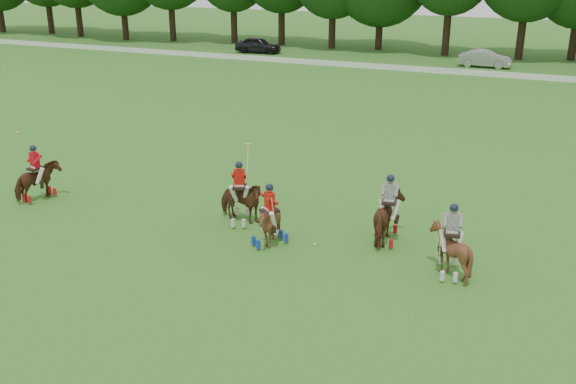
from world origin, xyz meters
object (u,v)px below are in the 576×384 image
at_px(polo_red_c, 270,224).
at_px(polo_stripe_b, 450,250).
at_px(polo_red_b, 240,201).
at_px(polo_ball, 315,244).
at_px(polo_stripe_a, 388,218).
at_px(car_left, 258,45).
at_px(polo_red_a, 38,181).
at_px(car_mid, 485,59).

distance_m(polo_red_c, polo_stripe_b, 5.80).
relative_size(polo_red_b, polo_red_c, 1.31).
bearing_deg(polo_ball, polo_stripe_a, 30.69).
bearing_deg(polo_stripe_b, polo_red_c, -177.73).
bearing_deg(polo_red_c, polo_stripe_a, 27.42).
distance_m(polo_red_c, polo_stripe_a, 3.94).
distance_m(car_left, polo_red_b, 42.31).
xyz_separation_m(polo_red_a, polo_stripe_a, (13.56, 1.57, 0.06)).
relative_size(car_left, polo_red_b, 1.58).
bearing_deg(polo_stripe_b, car_mid, 95.63).
bearing_deg(polo_red_b, polo_ball, -13.70).
relative_size(car_left, polo_stripe_b, 1.97).
bearing_deg(car_mid, polo_ball, 179.74).
xyz_separation_m(car_left, polo_red_b, (17.74, -38.40, 0.06)).
relative_size(polo_red_a, polo_stripe_a, 1.17).
distance_m(polo_stripe_b, polo_ball, 4.50).
height_order(polo_red_b, polo_red_c, polo_red_b).
distance_m(car_left, polo_stripe_b, 46.91).
distance_m(polo_stripe_a, polo_stripe_b, 2.79).
distance_m(car_mid, polo_red_b, 38.58).
height_order(car_mid, polo_stripe_b, polo_stripe_b).
bearing_deg(car_mid, car_left, 90.53).
bearing_deg(polo_red_a, polo_red_b, 7.39).
xyz_separation_m(polo_red_a, polo_ball, (11.43, 0.31, -0.75)).
relative_size(polo_stripe_b, polo_ball, 25.29).
distance_m(car_left, polo_ball, 44.40).
distance_m(polo_stripe_a, polo_ball, 2.60).
distance_m(car_mid, polo_stripe_a, 37.94).
height_order(polo_stripe_b, polo_ball, polo_stripe_b).
bearing_deg(polo_stripe_a, polo_red_b, -174.65).
bearing_deg(polo_red_b, polo_stripe_a, 5.35).
relative_size(polo_red_b, polo_stripe_a, 1.20).
height_order(car_left, car_mid, car_left).
bearing_deg(polo_red_b, polo_red_a, -172.61).
bearing_deg(polo_stripe_a, polo_ball, -149.31).
bearing_deg(polo_red_b, polo_stripe_b, -8.19).
xyz_separation_m(polo_stripe_a, polo_ball, (-2.12, -1.26, -0.81)).
bearing_deg(polo_red_a, car_left, 103.47).
bearing_deg(polo_ball, polo_red_a, -178.46).
bearing_deg(polo_red_b, car_mid, 84.53).
distance_m(polo_red_a, polo_ball, 11.46).
height_order(polo_red_a, polo_stripe_b, polo_red_a).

